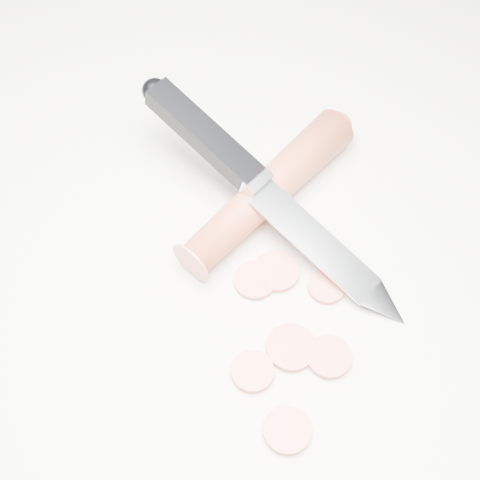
{
  "coord_description": "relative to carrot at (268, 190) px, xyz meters",
  "views": [
    {
      "loc": [
        0.0,
        -0.28,
        0.48
      ],
      "look_at": [
        -0.02,
        0.0,
        0.02
      ],
      "focal_mm": 50.0,
      "sensor_mm": 36.0,
      "label": 1
    }
  ],
  "objects": [
    {
      "name": "carrot_slice_1",
      "position": [
        -0.01,
        -0.08,
        -0.02
      ],
      "size": [
        0.03,
        0.03,
        0.01
      ],
      "primitive_type": "cylinder",
      "color": "#E36A51",
      "rests_on": "ground"
    },
    {
      "name": "carrot_slice_6",
      "position": [
        0.02,
        -0.2,
        -0.02
      ],
      "size": [
        0.03,
        0.03,
        0.01
      ],
      "primitive_type": "cylinder",
      "color": "#E36A51",
      "rests_on": "ground"
    },
    {
      "name": "carrot_slice_0",
      "position": [
        -0.0,
        -0.15,
        -0.02
      ],
      "size": [
        0.03,
        0.03,
        0.01
      ],
      "primitive_type": "cylinder",
      "color": "#E36A51",
      "rests_on": "ground"
    },
    {
      "name": "ground",
      "position": [
        -0.0,
        -0.05,
        -0.02
      ],
      "size": [
        2.4,
        2.4,
        0.0
      ],
      "primitive_type": "plane",
      "color": "silver",
      "rests_on": "ground"
    },
    {
      "name": "carrot_slice_3",
      "position": [
        0.05,
        -0.08,
        -0.02
      ],
      "size": [
        0.03,
        0.03,
        0.01
      ],
      "primitive_type": "cylinder",
      "color": "#E36A51",
      "rests_on": "ground"
    },
    {
      "name": "carrot_slice_5",
      "position": [
        0.01,
        -0.07,
        -0.02
      ],
      "size": [
        0.04,
        0.04,
        0.01
      ],
      "primitive_type": "cylinder",
      "color": "#E36A51",
      "rests_on": "ground"
    },
    {
      "name": "kitchen_knife",
      "position": [
        0.0,
        -0.02,
        0.02
      ],
      "size": [
        0.24,
        0.2,
        0.08
      ],
      "primitive_type": null,
      "color": "#B8BBC0",
      "rests_on": "ground"
    },
    {
      "name": "carrot_slice_4",
      "position": [
        0.03,
        -0.13,
        -0.02
      ],
      "size": [
        0.04,
        0.04,
        0.01
      ],
      "primitive_type": "cylinder",
      "color": "#E36A51",
      "rests_on": "ground"
    },
    {
      "name": "carrot_slice_2",
      "position": [
        0.05,
        -0.14,
        -0.02
      ],
      "size": [
        0.03,
        0.03,
        0.01
      ],
      "primitive_type": "cylinder",
      "color": "#E36A51",
      "rests_on": "ground"
    },
    {
      "name": "carrot",
      "position": [
        0.0,
        0.0,
        0.0
      ],
      "size": [
        0.14,
        0.17,
        0.03
      ],
      "primitive_type": "cylinder",
      "rotation": [
        1.57,
        0.0,
        -0.65
      ],
      "color": "#BD4A29",
      "rests_on": "ground"
    }
  ]
}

